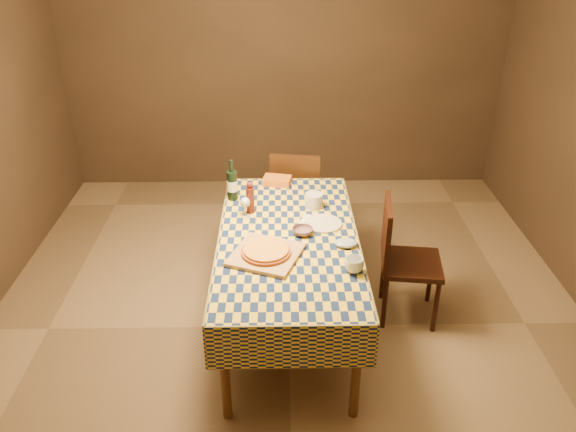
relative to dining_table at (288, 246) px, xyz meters
The scene contains 16 objects.
room 0.66m from the dining_table, ahead, with size 5.00×5.10×2.70m.
dining_table is the anchor object (origin of this frame).
cutting_board 0.29m from the dining_table, 121.07° to the right, with size 0.40×0.40×0.03m, color tan.
pizza 0.30m from the dining_table, 121.07° to the right, with size 0.34×0.34×0.03m.
pepper_mill 0.48m from the dining_table, 127.34° to the left, with size 0.07×0.07×0.24m.
bowl 0.14m from the dining_table, 18.47° to the left, with size 0.14×0.14×0.04m, color #684D57.
wine_glass 0.46m from the dining_table, 135.41° to the left, with size 0.07×0.07×0.14m.
wine_bottle 0.72m from the dining_table, 126.00° to the left, with size 0.09×0.09×0.32m.
deli_tub 0.48m from the dining_table, 64.94° to the left, with size 0.13×0.13×0.11m, color silver.
takeout_container 0.83m from the dining_table, 95.13° to the left, with size 0.22×0.15×0.05m, color #B75F18.
white_plate 0.30m from the dining_table, 32.72° to the left, with size 0.26×0.26×0.02m, color silver.
tumbler 0.58m from the dining_table, 46.83° to the right, with size 0.12×0.12×0.09m, color silver.
flour_patch 0.29m from the dining_table, 38.01° to the left, with size 0.26×0.20×0.00m, color silver.
flour_bag 0.41m from the dining_table, 18.36° to the right, with size 0.15×0.11×0.04m, color #9BADC6.
chair_far 1.15m from the dining_table, 85.39° to the left, with size 0.48×0.48×0.93m.
chair_right 0.84m from the dining_table, 10.17° to the left, with size 0.48×0.47×0.93m.
Camera 1 is at (-0.06, -3.23, 2.71)m, focal length 35.00 mm.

